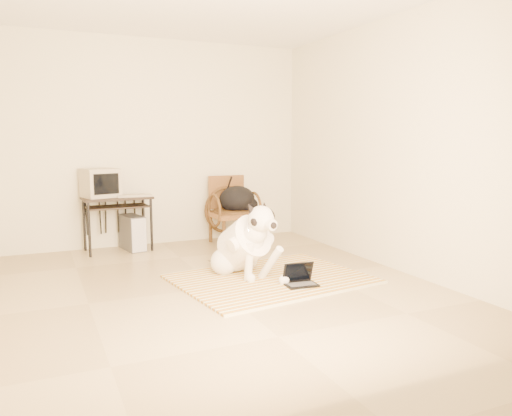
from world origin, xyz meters
TOP-DOWN VIEW (x-y plane):
  - floor at (0.00, 0.00)m, footprint 4.50×4.50m
  - wall_back at (0.00, 2.25)m, footprint 4.50×0.00m
  - wall_front at (0.00, -2.25)m, footprint 4.50×0.00m
  - wall_right at (2.00, 0.00)m, footprint 0.00×4.50m
  - rug at (0.59, 0.01)m, footprint 2.00×1.64m
  - dog at (0.39, 0.23)m, footprint 0.59×1.08m
  - laptop at (0.74, -0.31)m, footprint 0.32×0.24m
  - computer_desk at (-0.61, 1.98)m, footprint 0.85×0.50m
  - crt_monitor at (-0.79, 2.03)m, footprint 0.48×0.47m
  - desk_keyboard at (-0.40, 1.90)m, footprint 0.42×0.18m
  - pc_tower at (-0.43, 1.98)m, footprint 0.28×0.50m
  - rattan_chair at (0.89, 1.84)m, footprint 0.61×0.59m
  - backpack at (0.97, 1.81)m, footprint 0.52×0.41m
  - sneaker_left at (0.59, 1.15)m, footprint 0.15×0.33m
  - sneaker_right at (0.91, 1.21)m, footprint 0.22×0.30m

SIDE VIEW (x-z plane):
  - floor at x=0.00m, z-range 0.00..0.00m
  - rug at x=0.59m, z-range 0.00..0.02m
  - sneaker_right at x=0.91m, z-range -0.01..0.09m
  - sneaker_left at x=0.59m, z-range -0.01..0.11m
  - laptop at x=0.74m, z-range -0.03..0.18m
  - pc_tower at x=-0.43m, z-range 0.00..0.44m
  - dog at x=0.39m, z-range -0.08..0.75m
  - rattan_chair at x=0.89m, z-range 0.00..0.91m
  - backpack at x=0.97m, z-range 0.40..0.77m
  - computer_desk at x=-0.61m, z-range 0.25..0.94m
  - desk_keyboard at x=-0.40m, z-range 0.69..0.72m
  - crt_monitor at x=-0.79m, z-range 0.69..1.05m
  - wall_back at x=0.00m, z-range -0.90..3.60m
  - wall_front at x=0.00m, z-range -0.90..3.60m
  - wall_right at x=2.00m, z-range -0.90..3.60m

